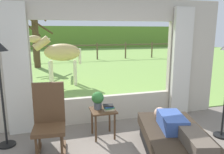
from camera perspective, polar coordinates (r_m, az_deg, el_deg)
back_wall_with_window at (r=4.56m, az=-1.60°, el=3.59°), size 5.20×0.12×2.55m
curtain_panel_left at (r=4.33m, az=-23.32°, el=1.51°), size 0.44×0.10×2.40m
curtain_panel_right at (r=5.13m, az=17.45°, el=3.42°), size 0.44×0.10×2.40m
outdoor_pasture_lawn at (r=15.43m, az=-11.78°, el=4.55°), size 36.00×21.68×0.02m
distant_hill_ridge at (r=25.15m, az=-13.68°, el=9.92°), size 36.00×2.00×2.40m
recliner_sofa at (r=3.61m, az=16.16°, el=-16.48°), size 1.28×1.86×0.42m
reclining_person at (r=3.44m, az=16.90°, el=-12.36°), size 0.47×1.43×0.22m
rocking_chair at (r=3.63m, az=-15.88°, el=-10.61°), size 0.52×0.72×1.12m
side_table at (r=4.04m, az=-2.35°, el=-9.64°), size 0.44×0.44×0.52m
potted_plant at (r=3.98m, az=-3.71°, el=-5.73°), size 0.22×0.22×0.32m
book_stack at (r=3.95m, az=-0.85°, el=-7.85°), size 0.21×0.16×0.10m
horse at (r=7.93m, az=-13.31°, el=6.12°), size 1.82×0.74×1.73m
pasture_tree at (r=12.02m, az=-19.20°, el=9.74°), size 1.71×1.72×3.37m
pasture_fence_line at (r=14.52m, az=-11.64°, el=7.03°), size 16.10×0.10×1.10m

